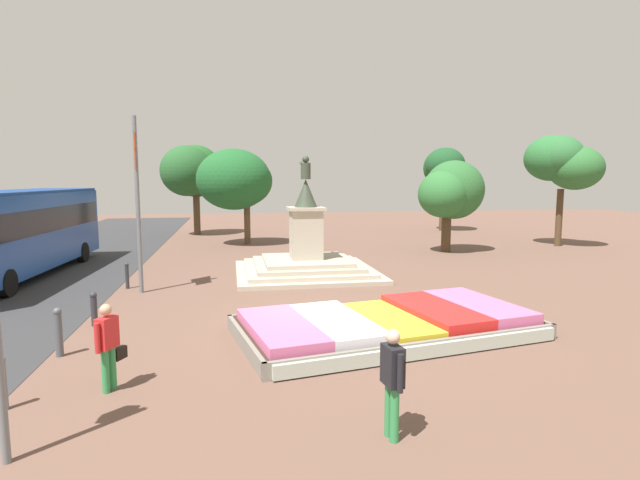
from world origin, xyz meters
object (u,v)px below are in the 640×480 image
(banner_pole, at_px, (137,195))
(pedestrian_with_handbag, at_px, (108,342))
(pedestrian_near_planter, at_px, (392,376))
(kerb_bollard_south, at_px, (3,381))
(city_bus, at_px, (13,229))
(kerb_bollard_north, at_px, (127,275))
(flower_planter, at_px, (389,324))
(kerb_bollard_mid_b, at_px, (94,308))
(kerb_bollard_mid_a, at_px, (59,331))
(statue_monument, at_px, (306,257))

(banner_pole, distance_m, pedestrian_with_handbag, 8.36)
(pedestrian_near_planter, distance_m, kerb_bollard_south, 6.29)
(city_bus, height_order, kerb_bollard_north, city_bus)
(flower_planter, relative_size, city_bus, 0.67)
(flower_planter, relative_size, pedestrian_with_handbag, 4.82)
(banner_pole, relative_size, pedestrian_with_handbag, 3.64)
(kerb_bollard_mid_b, bearing_deg, kerb_bollard_south, -92.52)
(kerb_bollard_mid_a, relative_size, kerb_bollard_mid_b, 1.19)
(kerb_bollard_south, relative_size, kerb_bollard_mid_b, 1.03)
(pedestrian_with_handbag, height_order, kerb_bollard_north, pedestrian_with_handbag)
(kerb_bollard_north, bearing_deg, flower_planter, -41.62)
(statue_monument, relative_size, pedestrian_with_handbag, 3.46)
(flower_planter, distance_m, kerb_bollard_mid_a, 7.37)
(city_bus, relative_size, kerb_bollard_south, 12.50)
(banner_pole, bearing_deg, statue_monument, 21.37)
(kerb_bollard_south, distance_m, kerb_bollard_mid_a, 2.49)
(kerb_bollard_south, bearing_deg, kerb_bollard_mid_a, 88.44)
(city_bus, distance_m, pedestrian_with_handbag, 12.68)
(pedestrian_near_planter, bearing_deg, pedestrian_with_handbag, 150.63)
(banner_pole, distance_m, kerb_bollard_south, 8.93)
(city_bus, xyz_separation_m, pedestrian_with_handbag, (5.84, -11.21, -1.02))
(pedestrian_with_handbag, bearing_deg, banner_pole, 95.76)
(statue_monument, relative_size, kerb_bollard_mid_a, 5.16)
(kerb_bollard_north, bearing_deg, pedestrian_with_handbag, -80.96)
(kerb_bollard_south, bearing_deg, statue_monument, 58.48)
(flower_planter, xyz_separation_m, kerb_bollard_north, (-7.28, 6.47, 0.22))
(flower_planter, xyz_separation_m, pedestrian_with_handbag, (-5.90, -2.22, 0.63))
(banner_pole, relative_size, kerb_bollard_mid_b, 6.47)
(kerb_bollard_mid_b, bearing_deg, pedestrian_with_handbag, -72.58)
(banner_pole, bearing_deg, city_bus, 147.33)
(kerb_bollard_south, bearing_deg, flower_planter, 20.01)
(kerb_bollard_mid_a, bearing_deg, kerb_bollard_north, 89.26)
(kerb_bollard_mid_a, distance_m, kerb_bollard_mid_b, 2.23)
(pedestrian_with_handbag, bearing_deg, kerb_bollard_south, -162.39)
(flower_planter, bearing_deg, kerb_bollard_south, -159.99)
(flower_planter, bearing_deg, city_bus, 142.55)
(statue_monument, height_order, banner_pole, banner_pole)
(banner_pole, height_order, kerb_bollard_north, banner_pole)
(pedestrian_near_planter, bearing_deg, flower_planter, 72.43)
(flower_planter, distance_m, kerb_bollard_south, 7.91)
(statue_monument, distance_m, banner_pole, 6.80)
(flower_planter, relative_size, pedestrian_near_planter, 4.66)
(pedestrian_with_handbag, xyz_separation_m, pedestrian_near_planter, (4.41, -2.48, 0.06))
(banner_pole, distance_m, kerb_bollard_mid_a, 6.58)
(city_bus, relative_size, pedestrian_with_handbag, 7.24)
(city_bus, bearing_deg, statue_monument, -4.89)
(pedestrian_with_handbag, distance_m, pedestrian_near_planter, 5.06)
(pedestrian_with_handbag, bearing_deg, kerb_bollard_north, 99.04)
(flower_planter, bearing_deg, kerb_bollard_north, 138.38)
(city_bus, height_order, pedestrian_with_handbag, city_bus)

